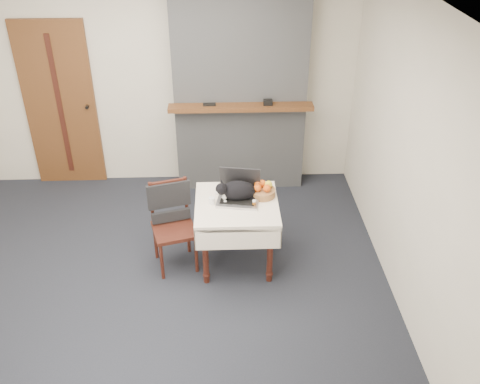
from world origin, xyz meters
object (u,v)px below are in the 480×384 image
at_px(door, 61,106).
at_px(laptop, 239,192).
at_px(cat, 238,191).
at_px(chair, 171,212).
at_px(pill_bottle, 254,203).
at_px(fruit_basket, 262,190).
at_px(side_table, 237,213).
at_px(cream_jar, 212,201).

relative_size(door, laptop, 4.58).
xyz_separation_m(laptop, cat, (-0.01, -0.02, 0.02)).
relative_size(cat, chair, 0.53).
distance_m(door, pill_bottle, 2.82).
xyz_separation_m(laptop, fruit_basket, (0.23, 0.04, -0.02)).
xyz_separation_m(laptop, pill_bottle, (0.14, -0.16, -0.04)).
distance_m(side_table, fruit_basket, 0.33).
relative_size(cat, cream_jar, 7.26).
relative_size(cat, pill_bottle, 6.75).
bearing_deg(cat, fruit_basket, 0.10).
bearing_deg(cream_jar, chair, 170.70).
bearing_deg(side_table, laptop, 74.01).
bearing_deg(door, pill_bottle, -39.34).
xyz_separation_m(door, laptop, (2.03, -1.62, -0.23)).
bearing_deg(pill_bottle, door, 140.66).
relative_size(pill_bottle, chair, 0.08).
distance_m(door, cat, 2.62).
height_order(fruit_basket, chair, chair).
xyz_separation_m(door, cat, (2.03, -1.65, -0.20)).
xyz_separation_m(side_table, fruit_basket, (0.25, 0.12, 0.17)).
bearing_deg(pill_bottle, fruit_basket, 65.30).
bearing_deg(pill_bottle, cat, 137.27).
relative_size(cream_jar, chair, 0.07).
bearing_deg(fruit_basket, cream_jar, -165.19).
relative_size(door, cream_jar, 30.65).
bearing_deg(side_table, cat, 73.92).
bearing_deg(side_table, pill_bottle, -24.68).
xyz_separation_m(side_table, cream_jar, (-0.23, -0.01, 0.15)).
relative_size(cat, fruit_basket, 1.90).
bearing_deg(cat, cream_jar, 179.07).
bearing_deg(cream_jar, door, 136.09).
bearing_deg(side_table, chair, 174.59).
bearing_deg(fruit_basket, laptop, -169.80).
distance_m(cream_jar, pill_bottle, 0.40).
bearing_deg(cat, pill_bottle, -57.97).
bearing_deg(laptop, pill_bottle, -39.37).
height_order(door, cat, door).
relative_size(laptop, cream_jar, 6.70).
bearing_deg(laptop, side_table, -96.66).
bearing_deg(chair, side_table, -21.08).
height_order(door, chair, door).
distance_m(side_table, laptop, 0.20).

